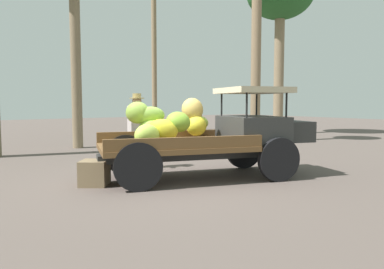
{
  "coord_description": "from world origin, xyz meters",
  "views": [
    {
      "loc": [
        -4.17,
        -6.49,
        1.57
      ],
      "look_at": [
        0.34,
        -0.21,
        0.91
      ],
      "focal_mm": 35.52,
      "sensor_mm": 36.0,
      "label": 1
    }
  ],
  "objects_px": {
    "truck": "(214,133)",
    "farmer": "(137,126)",
    "wooden_crate": "(95,173)",
    "loose_banana_bunch": "(148,154)"
  },
  "relations": [
    {
      "from": "farmer",
      "to": "loose_banana_bunch",
      "type": "height_order",
      "value": "farmer"
    },
    {
      "from": "truck",
      "to": "wooden_crate",
      "type": "xyz_separation_m",
      "value": [
        -2.35,
        0.67,
        -0.68
      ]
    },
    {
      "from": "loose_banana_bunch",
      "to": "truck",
      "type": "bearing_deg",
      "value": -88.51
    },
    {
      "from": "loose_banana_bunch",
      "to": "wooden_crate",
      "type": "bearing_deg",
      "value": -138.56
    },
    {
      "from": "farmer",
      "to": "wooden_crate",
      "type": "relative_size",
      "value": 3.49
    },
    {
      "from": "truck",
      "to": "farmer",
      "type": "distance_m",
      "value": 2.03
    },
    {
      "from": "wooden_crate",
      "to": "loose_banana_bunch",
      "type": "height_order",
      "value": "wooden_crate"
    },
    {
      "from": "truck",
      "to": "farmer",
      "type": "relative_size",
      "value": 2.63
    },
    {
      "from": "wooden_crate",
      "to": "loose_banana_bunch",
      "type": "xyz_separation_m",
      "value": [
        2.28,
        2.01,
        -0.05
      ]
    },
    {
      "from": "truck",
      "to": "wooden_crate",
      "type": "height_order",
      "value": "truck"
    }
  ]
}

